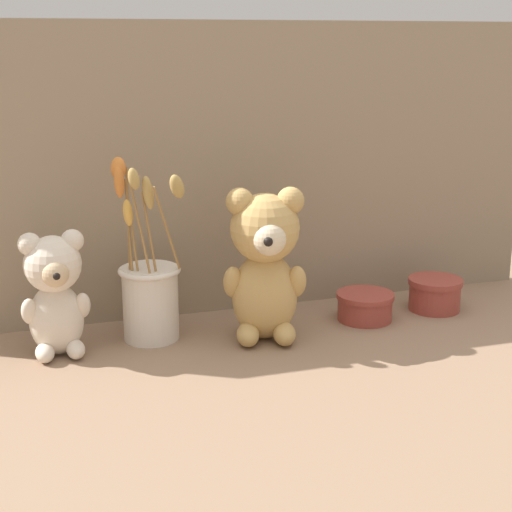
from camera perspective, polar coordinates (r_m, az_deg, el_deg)
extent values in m
plane|color=#8E7056|center=(1.44, 0.25, -5.86)|extent=(4.00, 4.00, 0.00)
cube|color=gray|center=(1.52, -1.71, 6.22)|extent=(1.29, 0.02, 0.56)
ellipsoid|color=tan|center=(1.41, 0.64, -2.90)|extent=(0.14, 0.12, 0.16)
sphere|color=tan|center=(1.37, 0.65, 2.04)|extent=(0.12, 0.12, 0.12)
sphere|color=beige|center=(1.33, 0.81, 1.27)|extent=(0.06, 0.06, 0.06)
sphere|color=black|center=(1.30, 0.90, 1.05)|extent=(0.02, 0.02, 0.02)
sphere|color=tan|center=(1.36, 2.52, 4.03)|extent=(0.05, 0.05, 0.05)
sphere|color=tan|center=(1.36, -1.21, 3.98)|extent=(0.05, 0.05, 0.05)
ellipsoid|color=tan|center=(1.39, 2.97, -1.88)|extent=(0.05, 0.06, 0.07)
ellipsoid|color=tan|center=(1.38, -1.64, -1.97)|extent=(0.05, 0.06, 0.07)
ellipsoid|color=tan|center=(1.40, 2.08, -5.67)|extent=(0.05, 0.07, 0.04)
ellipsoid|color=tan|center=(1.39, -0.59, -5.74)|extent=(0.05, 0.07, 0.04)
ellipsoid|color=beige|center=(1.38, -14.30, -4.47)|extent=(0.10, 0.08, 0.13)
sphere|color=beige|center=(1.35, -14.58, -0.58)|extent=(0.10, 0.10, 0.10)
sphere|color=#D1B289|center=(1.32, -14.40, -1.23)|extent=(0.05, 0.05, 0.05)
sphere|color=black|center=(1.30, -14.31, -1.43)|extent=(0.01, 0.01, 0.01)
sphere|color=beige|center=(1.35, -13.22, 1.10)|extent=(0.04, 0.04, 0.04)
sphere|color=beige|center=(1.34, -16.16, 0.83)|extent=(0.04, 0.04, 0.04)
ellipsoid|color=beige|center=(1.37, -12.51, -3.53)|extent=(0.03, 0.04, 0.06)
ellipsoid|color=beige|center=(1.37, -16.16, -3.88)|extent=(0.03, 0.04, 0.06)
ellipsoid|color=beige|center=(1.38, -12.99, -6.59)|extent=(0.03, 0.05, 0.03)
ellipsoid|color=beige|center=(1.37, -15.11, -6.81)|extent=(0.03, 0.05, 0.03)
cylinder|color=silver|center=(1.42, -7.67, -3.41)|extent=(0.10, 0.10, 0.13)
torus|color=silver|center=(1.40, -7.76, -1.03)|extent=(0.11, 0.11, 0.01)
cylinder|color=#9E7542|center=(1.35, -8.47, 2.20)|extent=(0.03, 0.02, 0.17)
ellipsoid|color=tan|center=(1.32, -8.88, 5.57)|extent=(0.03, 0.03, 0.04)
cylinder|color=#9E7542|center=(1.35, -7.78, 1.73)|extent=(0.02, 0.01, 0.14)
ellipsoid|color=tan|center=(1.33, -7.86, 4.59)|extent=(0.03, 0.02, 0.06)
cylinder|color=#9E7542|center=(1.37, -9.24, 2.22)|extent=(0.01, 0.03, 0.16)
ellipsoid|color=orange|center=(1.36, -9.93, 5.39)|extent=(0.02, 0.03, 0.06)
cylinder|color=#9E7542|center=(1.37, -8.88, 1.07)|extent=(0.01, 0.02, 0.10)
ellipsoid|color=gold|center=(1.35, -9.30, 3.12)|extent=(0.02, 0.03, 0.05)
cylinder|color=#9E7542|center=(1.38, -9.27, 2.69)|extent=(0.01, 0.03, 0.18)
ellipsoid|color=orange|center=(1.36, -9.98, 6.29)|extent=(0.03, 0.04, 0.04)
cylinder|color=#9E7542|center=(1.35, -6.51, 1.97)|extent=(0.05, 0.04, 0.15)
ellipsoid|color=tan|center=(1.31, -5.77, 5.06)|extent=(0.04, 0.04, 0.05)
cylinder|color=#993D33|center=(1.61, 12.86, -2.92)|extent=(0.10, 0.10, 0.05)
cylinder|color=#993D33|center=(1.60, 12.92, -1.82)|extent=(0.11, 0.11, 0.01)
cylinder|color=#993D33|center=(1.53, 7.92, -3.83)|extent=(0.10, 0.10, 0.04)
cylinder|color=#993D33|center=(1.52, 7.96, -2.88)|extent=(0.11, 0.11, 0.01)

